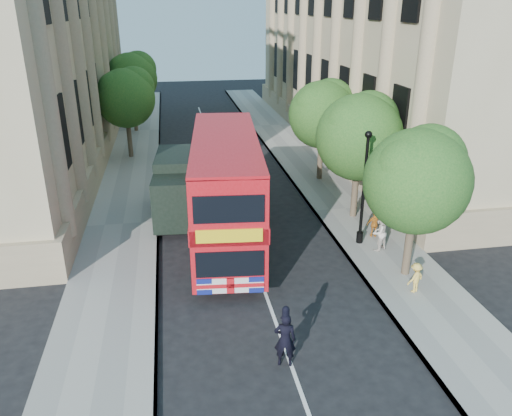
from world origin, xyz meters
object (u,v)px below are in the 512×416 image
double_decker_bus (226,188)px  box_van (180,189)px  woman_pedestrian (379,232)px  lamp_post (363,193)px  police_constable (285,340)px

double_decker_bus → box_van: bearing=127.2°
double_decker_bus → box_van: (-1.98, 3.22, -1.11)m
double_decker_bus → woman_pedestrian: double_decker_bus is taller
lamp_post → box_van: bearing=150.2°
lamp_post → double_decker_bus: size_ratio=0.48×
box_van → woman_pedestrian: bearing=-27.8°
box_van → double_decker_bus: bearing=-53.6°
box_van → police_constable: bearing=-72.6°
lamp_post → police_constable: 9.16m
box_van → woman_pedestrian: box_van is taller
woman_pedestrian → double_decker_bus: bearing=-48.0°
double_decker_bus → police_constable: double_decker_bus is taller
double_decker_bus → police_constable: size_ratio=5.90×
box_van → woman_pedestrian: size_ratio=3.43×
double_decker_bus → woman_pedestrian: size_ratio=6.36×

